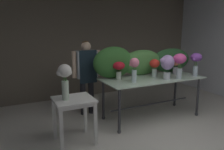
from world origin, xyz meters
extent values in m
plane|color=beige|center=(0.00, 1.83, 0.00)|extent=(8.03, 8.03, 0.00)
cube|color=#706656|center=(0.00, 3.65, 1.37)|extent=(5.95, 0.12, 2.74)
cube|color=#B8D1BC|center=(0.30, 1.53, 0.84)|extent=(2.07, 0.89, 0.02)
cylinder|color=#38383D|center=(-0.64, 1.18, 0.42)|extent=(0.05, 0.05, 0.83)
sphere|color=#38383D|center=(-0.64, 1.18, 0.03)|extent=(0.07, 0.07, 0.07)
cylinder|color=#38383D|center=(1.23, 1.18, 0.42)|extent=(0.05, 0.05, 0.83)
sphere|color=#38383D|center=(1.23, 1.18, 0.03)|extent=(0.07, 0.07, 0.07)
cylinder|color=#38383D|center=(-0.64, 1.88, 0.42)|extent=(0.05, 0.05, 0.83)
sphere|color=#38383D|center=(-0.64, 1.88, 0.03)|extent=(0.07, 0.07, 0.07)
cylinder|color=#38383D|center=(1.23, 1.88, 0.42)|extent=(0.05, 0.05, 0.83)
sphere|color=#38383D|center=(1.23, 1.88, 0.03)|extent=(0.07, 0.07, 0.07)
cylinder|color=#38383D|center=(0.30, 1.53, 0.29)|extent=(1.87, 0.03, 0.03)
cube|color=white|center=(-1.43, 1.24, 0.73)|extent=(0.62, 0.56, 0.03)
cube|color=white|center=(-1.43, 1.24, 0.69)|extent=(0.56, 0.50, 0.06)
cube|color=white|center=(-1.71, 1.00, 0.36)|extent=(0.05, 0.05, 0.72)
cube|color=white|center=(-1.16, 1.00, 0.36)|extent=(0.05, 0.05, 0.72)
cube|color=white|center=(-1.71, 1.48, 0.36)|extent=(0.05, 0.05, 0.72)
cube|color=white|center=(-1.16, 1.48, 0.36)|extent=(0.05, 0.05, 0.72)
cylinder|color=#232328|center=(-0.92, 2.32, 0.41)|extent=(0.12, 0.12, 0.81)
cylinder|color=#232328|center=(-0.73, 2.32, 0.41)|extent=(0.12, 0.12, 0.81)
cube|color=#B2BCC6|center=(-0.82, 2.32, 1.10)|extent=(0.43, 0.22, 0.56)
cube|color=#192833|center=(-0.82, 2.20, 1.06)|extent=(0.37, 0.02, 0.68)
cylinder|color=beige|center=(-1.09, 2.32, 1.10)|extent=(0.09, 0.09, 0.55)
cylinder|color=beige|center=(-0.56, 2.32, 1.10)|extent=(0.09, 0.09, 0.55)
sphere|color=beige|center=(-0.82, 2.32, 1.47)|extent=(0.20, 0.20, 0.20)
ellipsoid|color=brown|center=(-0.82, 2.34, 1.53)|extent=(0.15, 0.15, 0.09)
ellipsoid|color=#2D6028|center=(-0.42, 1.86, 1.17)|extent=(0.86, 0.29, 0.63)
ellipsoid|color=#477F3D|center=(0.25, 1.86, 1.12)|extent=(0.97, 0.30, 0.53)
ellipsoid|color=#28562D|center=(1.03, 1.86, 1.12)|extent=(1.05, 0.26, 0.53)
cylinder|color=silver|center=(0.74, 1.25, 0.96)|extent=(0.12, 0.12, 0.21)
cylinder|color=#9EBCB2|center=(0.74, 1.25, 0.90)|extent=(0.11, 0.11, 0.09)
cylinder|color=#477F3D|center=(0.75, 1.26, 1.03)|extent=(0.01, 0.01, 0.33)
cylinder|color=#477F3D|center=(0.74, 1.28, 1.03)|extent=(0.01, 0.01, 0.33)
cylinder|color=#477F3D|center=(0.72, 1.26, 1.03)|extent=(0.01, 0.01, 0.33)
cylinder|color=#477F3D|center=(0.74, 1.23, 1.03)|extent=(0.01, 0.01, 0.33)
ellipsoid|color=#E54C9E|center=(0.74, 1.25, 1.25)|extent=(0.25, 0.25, 0.20)
sphere|color=#E54C9E|center=(0.64, 1.27, 1.27)|extent=(0.08, 0.08, 0.08)
sphere|color=#E54C9E|center=(0.82, 1.25, 1.27)|extent=(0.06, 0.06, 0.06)
ellipsoid|color=#2D6028|center=(0.76, 1.22, 1.08)|extent=(0.07, 0.11, 0.03)
cylinder|color=silver|center=(0.47, 1.30, 0.92)|extent=(0.14, 0.14, 0.14)
cylinder|color=#9EBCB2|center=(0.47, 1.30, 0.88)|extent=(0.13, 0.13, 0.06)
cylinder|color=#28562D|center=(0.51, 1.29, 0.98)|extent=(0.01, 0.01, 0.24)
cylinder|color=#28562D|center=(0.48, 1.32, 0.98)|extent=(0.01, 0.01, 0.24)
cylinder|color=#28562D|center=(0.44, 1.30, 0.98)|extent=(0.01, 0.01, 0.24)
cylinder|color=#28562D|center=(0.47, 1.26, 0.98)|extent=(0.01, 0.01, 0.24)
ellipsoid|color=#B28ED1|center=(0.47, 1.30, 1.19)|extent=(0.26, 0.26, 0.29)
sphere|color=#B28ED1|center=(0.35, 1.30, 1.23)|extent=(0.10, 0.10, 0.10)
sphere|color=#B28ED1|center=(0.54, 1.29, 1.17)|extent=(0.11, 0.11, 0.11)
ellipsoid|color=#28562D|center=(0.44, 1.33, 1.02)|extent=(0.08, 0.11, 0.03)
cylinder|color=silver|center=(0.96, 1.61, 0.93)|extent=(0.11, 0.11, 0.16)
cylinder|color=#9EBCB2|center=(0.96, 1.61, 0.89)|extent=(0.10, 0.10, 0.07)
cylinder|color=#387033|center=(0.98, 1.60, 0.97)|extent=(0.01, 0.01, 0.22)
cylinder|color=#387033|center=(0.95, 1.63, 0.97)|extent=(0.01, 0.01, 0.22)
cylinder|color=#387033|center=(0.93, 1.60, 0.97)|extent=(0.01, 0.01, 0.22)
cylinder|color=#387033|center=(0.96, 1.58, 0.97)|extent=(0.01, 0.01, 0.22)
ellipsoid|color=#EF7A60|center=(0.96, 1.61, 1.14)|extent=(0.26, 0.26, 0.18)
sphere|color=#EF7A60|center=(0.89, 1.58, 1.13)|extent=(0.07, 0.07, 0.07)
sphere|color=#EF7A60|center=(1.04, 1.59, 1.13)|extent=(0.09, 0.09, 0.09)
ellipsoid|color=#477F3D|center=(0.93, 1.62, 1.03)|extent=(0.04, 0.10, 0.03)
cylinder|color=silver|center=(-0.39, 1.69, 0.93)|extent=(0.10, 0.10, 0.15)
cylinder|color=#9EBCB2|center=(-0.39, 1.69, 0.89)|extent=(0.09, 0.09, 0.07)
cylinder|color=#2D6028|center=(-0.36, 1.70, 0.97)|extent=(0.01, 0.01, 0.22)
cylinder|color=#2D6028|center=(-0.40, 1.70, 0.97)|extent=(0.01, 0.01, 0.22)
cylinder|color=#2D6028|center=(-0.39, 1.67, 0.97)|extent=(0.01, 0.01, 0.22)
ellipsoid|color=red|center=(-0.39, 1.69, 1.13)|extent=(0.24, 0.24, 0.15)
sphere|color=red|center=(-0.47, 1.70, 1.11)|extent=(0.08, 0.08, 0.08)
sphere|color=red|center=(-0.31, 1.70, 1.10)|extent=(0.07, 0.07, 0.07)
ellipsoid|color=#2D6028|center=(-0.37, 1.68, 1.03)|extent=(0.11, 0.07, 0.03)
cylinder|color=silver|center=(-0.23, 1.37, 0.97)|extent=(0.09, 0.09, 0.24)
cylinder|color=#9EBCB2|center=(-0.23, 1.37, 0.91)|extent=(0.08, 0.08, 0.10)
cylinder|color=#477F3D|center=(-0.21, 1.36, 1.02)|extent=(0.01, 0.01, 0.30)
cylinder|color=#477F3D|center=(-0.24, 1.38, 1.02)|extent=(0.01, 0.01, 0.30)
cylinder|color=#477F3D|center=(-0.25, 1.35, 1.02)|extent=(0.01, 0.01, 0.30)
ellipsoid|color=pink|center=(-0.23, 1.37, 1.22)|extent=(0.18, 0.18, 0.18)
sphere|color=pink|center=(-0.31, 1.38, 1.19)|extent=(0.05, 0.05, 0.05)
sphere|color=pink|center=(-0.17, 1.38, 1.20)|extent=(0.08, 0.08, 0.08)
ellipsoid|color=#2D6028|center=(-0.25, 1.33, 1.11)|extent=(0.09, 0.10, 0.03)
cylinder|color=silver|center=(0.36, 1.56, 0.94)|extent=(0.10, 0.10, 0.17)
cylinder|color=#9EBCB2|center=(0.36, 1.56, 0.89)|extent=(0.09, 0.09, 0.07)
cylinder|color=#387033|center=(0.38, 1.56, 0.98)|extent=(0.01, 0.01, 0.22)
cylinder|color=#387033|center=(0.36, 1.58, 0.98)|extent=(0.01, 0.01, 0.22)
cylinder|color=#387033|center=(0.34, 1.56, 0.98)|extent=(0.01, 0.01, 0.22)
cylinder|color=#387033|center=(0.36, 1.53, 0.98)|extent=(0.01, 0.01, 0.22)
ellipsoid|color=red|center=(0.36, 1.56, 1.14)|extent=(0.20, 0.20, 0.17)
sphere|color=red|center=(0.41, 1.53, 1.12)|extent=(0.06, 0.06, 0.06)
ellipsoid|color=#387033|center=(0.36, 1.59, 1.04)|extent=(0.11, 0.09, 0.03)
cylinder|color=silver|center=(1.18, 1.26, 0.96)|extent=(0.10, 0.10, 0.21)
cylinder|color=#9EBCB2|center=(1.18, 1.26, 0.90)|extent=(0.09, 0.09, 0.09)
cylinder|color=#477F3D|center=(1.20, 1.26, 1.03)|extent=(0.01, 0.01, 0.33)
cylinder|color=#477F3D|center=(1.18, 1.28, 1.03)|extent=(0.01, 0.01, 0.33)
cylinder|color=#477F3D|center=(1.18, 1.25, 1.03)|extent=(0.01, 0.01, 0.33)
ellipsoid|color=purple|center=(1.18, 1.26, 1.25)|extent=(0.23, 0.23, 0.17)
sphere|color=purple|center=(1.10, 1.24, 1.22)|extent=(0.07, 0.07, 0.07)
sphere|color=purple|center=(1.28, 1.26, 1.25)|extent=(0.08, 0.08, 0.08)
cylinder|color=silver|center=(-1.56, 1.24, 0.90)|extent=(0.11, 0.11, 0.30)
cylinder|color=#9EBCB2|center=(-1.56, 1.24, 0.81)|extent=(0.10, 0.10, 0.13)
cylinder|color=#477F3D|center=(-1.54, 1.23, 0.95)|extent=(0.01, 0.01, 0.39)
cylinder|color=#477F3D|center=(-1.55, 1.27, 0.95)|extent=(0.01, 0.01, 0.39)
cylinder|color=#477F3D|center=(-1.58, 1.23, 0.95)|extent=(0.01, 0.01, 0.39)
cylinder|color=#477F3D|center=(-1.55, 1.21, 0.95)|extent=(0.01, 0.01, 0.39)
ellipsoid|color=white|center=(-1.56, 1.24, 1.21)|extent=(0.21, 0.21, 0.20)
sphere|color=white|center=(-1.64, 1.22, 1.18)|extent=(0.09, 0.09, 0.09)
sphere|color=white|center=(-1.49, 1.23, 1.18)|extent=(0.09, 0.09, 0.09)
camera|label=1|loc=(-2.40, -2.13, 1.87)|focal=36.39mm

